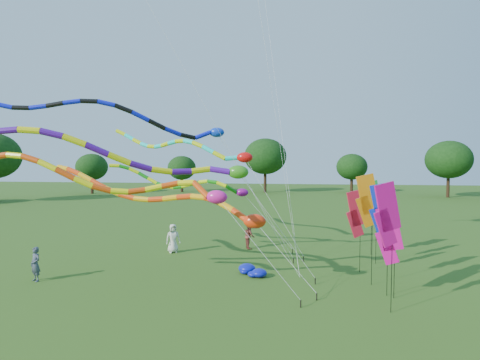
# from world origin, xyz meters

# --- Properties ---
(ground) EXTENTS (160.00, 160.00, 0.00)m
(ground) POSITION_xyz_m (0.00, 0.00, 0.00)
(ground) COLOR #285516
(ground) RESTS_ON ground
(tree_ring) EXTENTS (115.45, 115.40, 9.66)m
(tree_ring) POSITION_xyz_m (-3.64, 3.19, 5.21)
(tree_ring) COLOR #382314
(tree_ring) RESTS_ON ground
(tube_kite_red) EXTENTS (14.21, 4.93, 6.09)m
(tube_kite_red) POSITION_xyz_m (-3.77, 4.54, 3.83)
(tube_kite_red) COLOR black
(tube_kite_red) RESTS_ON ground
(tube_kite_orange) EXTENTS (12.75, 1.65, 6.63)m
(tube_kite_orange) POSITION_xyz_m (-4.28, 0.56, 4.90)
(tube_kite_orange) COLOR black
(tube_kite_orange) RESTS_ON ground
(tube_kite_purple) EXTENTS (15.13, 4.44, 7.74)m
(tube_kite_purple) POSITION_xyz_m (-4.65, 1.53, 5.93)
(tube_kite_purple) COLOR black
(tube_kite_purple) RESTS_ON ground
(tube_kite_blue) EXTENTS (14.61, 5.22, 9.37)m
(tube_kite_blue) POSITION_xyz_m (-5.85, 4.44, 7.84)
(tube_kite_blue) COLOR black
(tube_kite_blue) RESTS_ON ground
(tube_kite_cyan) EXTENTS (13.80, 6.42, 8.60)m
(tube_kite_cyan) POSITION_xyz_m (-4.64, 11.25, 6.58)
(tube_kite_cyan) COLOR black
(tube_kite_cyan) RESTS_ON ground
(tube_kite_green) EXTENTS (11.43, 1.06, 6.04)m
(tube_kite_green) POSITION_xyz_m (-4.01, 9.76, 4.28)
(tube_kite_green) COLOR black
(tube_kite_green) RESTS_ON ground
(banner_pole_red) EXTENTS (1.11, 0.49, 4.31)m
(banner_pole_red) POSITION_xyz_m (5.37, 6.26, 3.05)
(banner_pole_red) COLOR black
(banner_pole_red) RESTS_ON ground
(banner_pole_orange) EXTENTS (1.16, 0.27, 5.20)m
(banner_pole_orange) POSITION_xyz_m (5.56, 4.24, 3.93)
(banner_pole_orange) COLOR black
(banner_pole_orange) RESTS_ON ground
(banner_pole_magenta_a) EXTENTS (1.11, 0.51, 5.03)m
(banner_pole_magenta_a) POSITION_xyz_m (5.67, 0.80, 3.76)
(banner_pole_magenta_a) COLOR black
(banner_pole_magenta_a) RESTS_ON ground
(banner_pole_violet) EXTENTS (1.16, 0.25, 4.51)m
(banner_pole_violet) POSITION_xyz_m (6.65, 10.32, 3.25)
(banner_pole_violet) COLOR black
(banner_pole_violet) RESTS_ON ground
(banner_pole_blue_b) EXTENTS (1.16, 0.13, 4.88)m
(banner_pole_blue_b) POSITION_xyz_m (5.93, 2.82, 3.61)
(banner_pole_blue_b) COLOR black
(banner_pole_blue_b) RESTS_ON ground
(banner_pole_green) EXTENTS (1.12, 0.48, 4.69)m
(banner_pole_green) POSITION_xyz_m (6.53, 8.13, 3.42)
(banner_pole_green) COLOR black
(banner_pole_green) RESTS_ON ground
(banner_pole_magenta_b) EXTENTS (1.14, 0.41, 3.89)m
(banner_pole_magenta_b) POSITION_xyz_m (6.16, 2.61, 2.63)
(banner_pole_magenta_b) COLOR black
(banner_pole_magenta_b) RESTS_ON ground
(blue_nylon_heap) EXTENTS (1.69, 1.13, 0.49)m
(blue_nylon_heap) POSITION_xyz_m (-0.01, 5.23, 0.23)
(blue_nylon_heap) COLOR #0D18B2
(blue_nylon_heap) RESTS_ON ground
(person_a) EXTENTS (1.04, 0.91, 1.79)m
(person_a) POSITION_xyz_m (-5.27, 9.30, 0.89)
(person_a) COLOR silver
(person_a) RESTS_ON ground
(person_b) EXTENTS (0.72, 0.63, 1.65)m
(person_b) POSITION_xyz_m (-10.03, 2.71, 0.83)
(person_b) COLOR #3F4758
(person_b) RESTS_ON ground
(person_c) EXTENTS (0.87, 0.98, 1.66)m
(person_c) POSITION_xyz_m (-0.66, 11.06, 0.83)
(person_c) COLOR brown
(person_c) RESTS_ON ground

